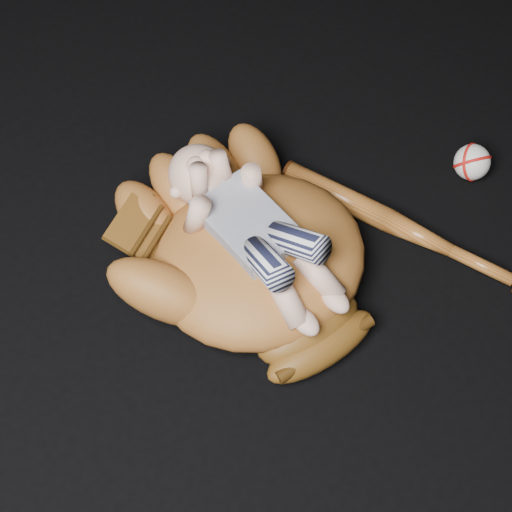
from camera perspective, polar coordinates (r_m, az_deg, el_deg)
name	(u,v)px	position (r m, az deg, el deg)	size (l,w,h in m)	color
baseball_glove	(259,252)	(1.23, 0.21, 0.29)	(0.43, 0.49, 0.15)	brown
newborn_baby	(259,233)	(1.18, 0.24, 1.69)	(0.17, 0.37, 0.15)	#DCA78E
baseball_bat	(401,226)	(1.35, 10.48, 2.13)	(0.04, 0.44, 0.04)	brown
baseball	(472,162)	(1.44, 15.45, 6.60)	(0.06, 0.06, 0.06)	white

